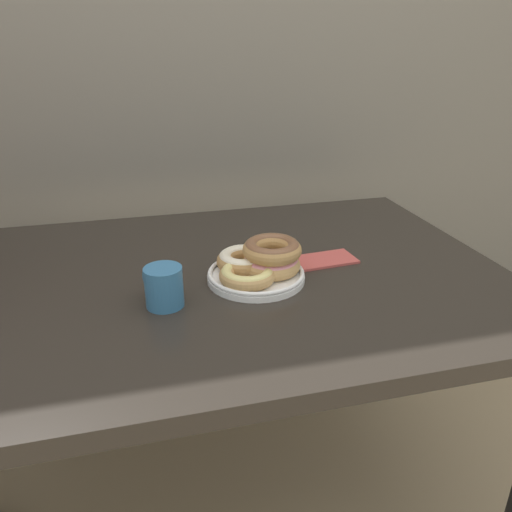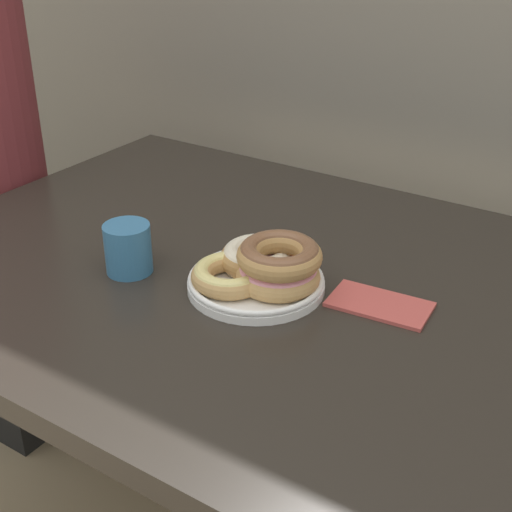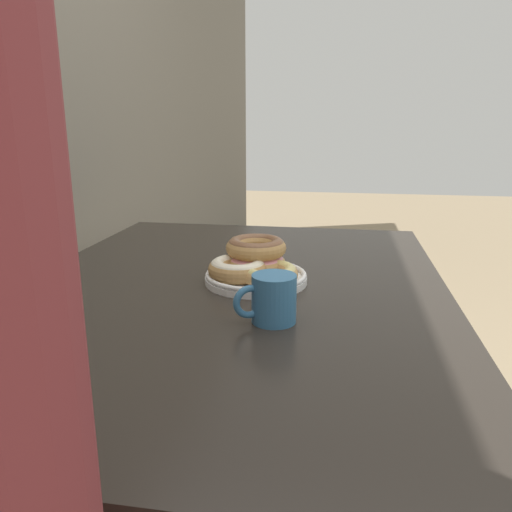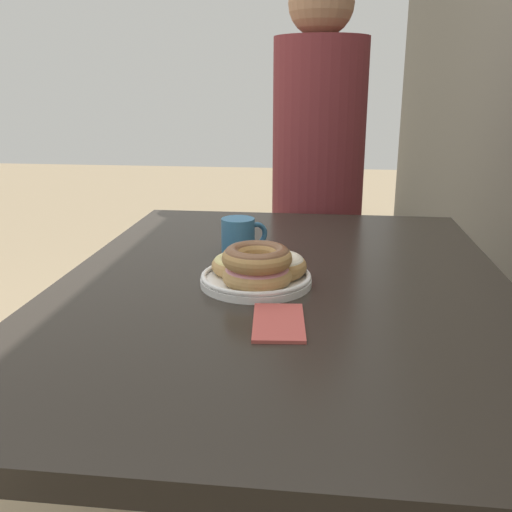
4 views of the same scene
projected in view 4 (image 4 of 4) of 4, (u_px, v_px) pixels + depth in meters
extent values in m
cube|color=#28231E|center=(284.00, 289.00, 1.18)|extent=(1.27, 0.92, 0.04)
cylinder|color=black|center=(173.00, 333.00, 1.88)|extent=(0.05, 0.05, 0.72)
cylinder|color=black|center=(423.00, 345.00, 1.79)|extent=(0.05, 0.05, 0.72)
cylinder|color=white|center=(256.00, 281.00, 1.14)|extent=(0.22, 0.22, 0.01)
torus|color=white|center=(256.00, 276.00, 1.14)|extent=(0.22, 0.22, 0.01)
torus|color=tan|center=(257.00, 276.00, 1.10)|extent=(0.19, 0.19, 0.04)
torus|color=pink|center=(257.00, 273.00, 1.10)|extent=(0.17, 0.17, 0.03)
torus|color=#B2844C|center=(275.00, 266.00, 1.15)|extent=(0.18, 0.18, 0.04)
torus|color=silver|center=(275.00, 263.00, 1.15)|extent=(0.17, 0.17, 0.03)
torus|color=tan|center=(242.00, 265.00, 1.17)|extent=(0.15, 0.15, 0.03)
torus|color=#E0D17F|center=(242.00, 263.00, 1.17)|extent=(0.14, 0.14, 0.03)
torus|color=#B2844C|center=(257.00, 258.00, 1.09)|extent=(0.16, 0.16, 0.04)
torus|color=brown|center=(257.00, 254.00, 1.09)|extent=(0.15, 0.15, 0.03)
cylinder|color=teal|center=(238.00, 236.00, 1.34)|extent=(0.08, 0.08, 0.09)
cylinder|color=#382114|center=(238.00, 221.00, 1.33)|extent=(0.06, 0.06, 0.00)
torus|color=teal|center=(256.00, 234.00, 1.36)|extent=(0.04, 0.06, 0.06)
cube|color=black|center=(315.00, 311.00, 2.09)|extent=(0.28, 0.20, 0.70)
cylinder|color=maroon|center=(319.00, 133.00, 1.86)|extent=(0.30, 0.30, 0.59)
sphere|color=#A37556|center=(321.00, 3.00, 1.72)|extent=(0.20, 0.20, 0.20)
cube|color=#BC4C47|center=(279.00, 322.00, 0.96)|extent=(0.16, 0.10, 0.01)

